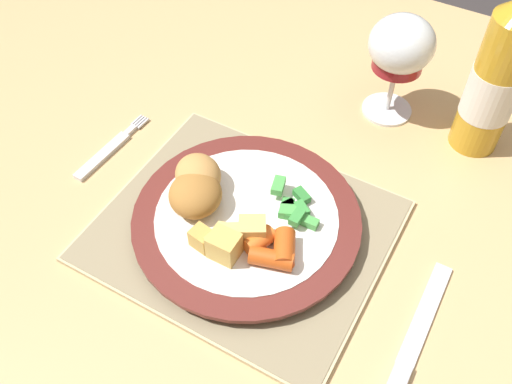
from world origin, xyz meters
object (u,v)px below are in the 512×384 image
Objects in this scene: dining_table at (296,251)px; wine_glass at (401,49)px; dinner_plate at (247,221)px; fork at (108,151)px; table_knife at (408,356)px; bottle at (498,78)px.

dining_table is 9.26× the size of wine_glass.
wine_glass reaches higher than dining_table.
fork is at bearing 175.25° from dinner_plate.
dining_table is at bearing 7.45° from fork.
fork is at bearing -172.55° from dining_table.
wine_glass is at bearing 76.39° from dinner_plate.
table_knife is at bearing -65.64° from wine_glass.
wine_glass is at bearing 41.79° from fork.
wine_glass is (-0.15, 0.33, 0.10)m from table_knife.
table_knife is (0.21, -0.06, -0.01)m from dinner_plate.
dining_table is 0.27m from fork.
dining_table is at bearing 50.82° from dinner_plate.
fork is 0.66× the size of table_knife.
table_knife is 0.34m from bottle.
table_knife is at bearing -14.81° from dinner_plate.
bottle is at bearing 32.02° from fork.
dinner_plate is 1.29× the size of table_knife.
fork is at bearing 170.19° from table_knife.
table_knife reaches higher than fork.
dinner_plate is at bearing 165.19° from table_knife.
wine_glass is (0.02, 0.22, 0.18)m from dining_table.
table_knife is 1.38× the size of wine_glass.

